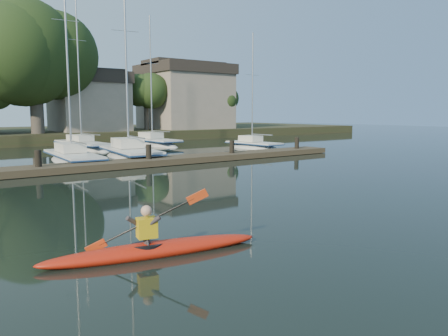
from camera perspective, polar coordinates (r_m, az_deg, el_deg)
ground at (r=12.32m, az=7.27°, el=-7.15°), size 160.00×160.00×0.00m
kayak at (r=9.68m, az=-9.22°, el=-10.11°), size 4.88×1.58×1.55m
dock at (r=24.25m, az=-16.14°, el=0.30°), size 34.00×2.00×1.80m
sailboat_2 at (r=27.97m, az=-19.11°, el=0.30°), size 2.50×8.80×14.41m
sailboat_3 at (r=29.30m, az=-12.17°, el=0.79°), size 3.38×9.02×14.20m
sailboat_4 at (r=36.56m, az=3.86°, el=2.29°), size 2.33×6.35×10.59m
sailboat_6 at (r=38.06m, az=-17.91°, el=2.14°), size 2.78×9.62×15.08m
sailboat_7 at (r=40.36m, az=-9.17°, el=2.67°), size 2.62×8.04×12.77m
shore at (r=49.89m, az=-25.08°, el=6.89°), size 90.00×25.25×12.75m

